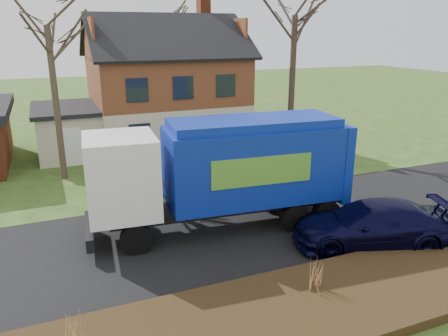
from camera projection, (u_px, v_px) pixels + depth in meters
name	position (u px, v px, depth m)	size (l,w,h in m)	color
ground	(217.00, 233.00, 16.06)	(120.00, 120.00, 0.00)	#2B4818
road	(217.00, 233.00, 16.05)	(80.00, 7.00, 0.02)	black
mulch_verge	(291.00, 312.00, 11.34)	(80.00, 3.50, 0.30)	black
main_house	(158.00, 81.00, 27.63)	(12.95, 8.95, 9.26)	beige
garbage_truck	(227.00, 167.00, 15.86)	(9.76, 3.35, 4.11)	black
silver_sedan	(142.00, 178.00, 19.81)	(1.54, 4.41, 1.45)	#AEB0B6
navy_wagon	(372.00, 224.00, 14.95)	(2.18, 5.37, 1.56)	black
tree_back	(169.00, 4.00, 33.53)	(3.40, 3.40, 10.75)	#433828
grass_clump_west	(76.00, 329.00, 9.73)	(0.36, 0.29, 0.94)	tan
grass_clump_mid	(316.00, 275.00, 11.90)	(0.33, 0.27, 0.93)	#B3804F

